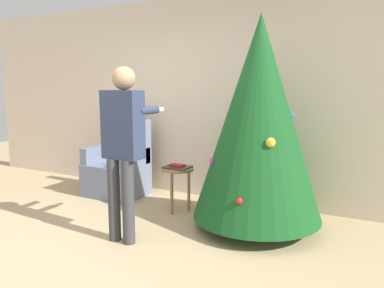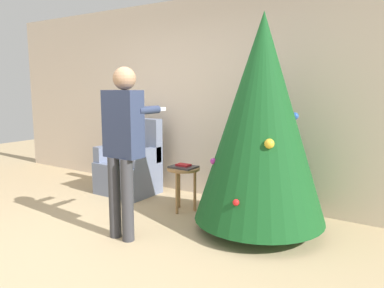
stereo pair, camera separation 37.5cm
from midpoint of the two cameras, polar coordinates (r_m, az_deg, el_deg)
The scene contains 8 objects.
ground_plane at distance 3.72m, azimuth -13.63°, elevation -15.69°, with size 14.00×14.00×0.00m, color tan.
wall_back at distance 5.15m, azimuth 4.42°, elevation 6.86°, with size 8.00×0.06×2.70m.
christmas_tree at distance 3.92m, azimuth 13.23°, elevation 3.74°, with size 1.36×1.36×2.26m.
armchair at distance 5.42m, azimuth -7.48°, elevation -3.55°, with size 0.79×0.62×1.06m.
person_standing at distance 3.70m, azimuth -7.60°, elevation 0.93°, with size 0.41×0.57×1.71m.
side_stool at distance 4.57m, azimuth 1.05°, elevation -4.82°, with size 0.40×0.40×0.55m.
laptop at distance 4.54m, azimuth 1.05°, elevation -3.52°, with size 0.31×0.25×0.02m.
book at distance 4.54m, azimuth 1.05°, elevation -3.25°, with size 0.17×0.11×0.02m.
Camera 2 is at (2.69, -2.16, 1.53)m, focal length 35.00 mm.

